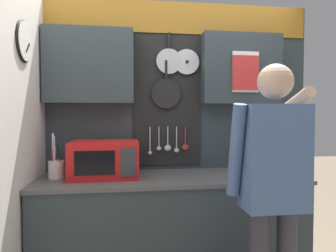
{
  "coord_description": "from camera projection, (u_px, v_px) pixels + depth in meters",
  "views": [
    {
      "loc": [
        -0.36,
        -2.38,
        1.43
      ],
      "look_at": [
        0.0,
        0.22,
        1.33
      ],
      "focal_mm": 32.0,
      "sensor_mm": 36.0,
      "label": 1
    }
  ],
  "objects": [
    {
      "name": "person",
      "position": [
        273.0,
        179.0,
        1.83
      ],
      "size": [
        0.54,
        0.66,
        1.73
      ],
      "color": "#383842",
      "rests_on": "ground_plane"
    },
    {
      "name": "utensil_crock",
      "position": [
        56.0,
        168.0,
        2.34
      ],
      "size": [
        0.12,
        0.12,
        0.35
      ],
      "color": "white",
      "rests_on": "base_cabinet_counter"
    },
    {
      "name": "base_cabinet_counter",
      "position": [
        171.0,
        233.0,
        2.43
      ],
      "size": [
        2.11,
        0.67,
        0.93
      ],
      "color": "#2D383D",
      "rests_on": "ground_plane"
    },
    {
      "name": "knife_block",
      "position": [
        266.0,
        161.0,
        2.58
      ],
      "size": [
        0.11,
        0.15,
        0.27
      ],
      "color": "brown",
      "rests_on": "base_cabinet_counter"
    },
    {
      "name": "side_wall",
      "position": [
        12.0,
        146.0,
        1.89
      ],
      "size": [
        0.07,
        1.6,
        2.44
      ],
      "color": "silver",
      "rests_on": "ground_plane"
    },
    {
      "name": "microwave",
      "position": [
        105.0,
        159.0,
        2.39
      ],
      "size": [
        0.53,
        0.39,
        0.29
      ],
      "color": "red",
      "rests_on": "base_cabinet_counter"
    },
    {
      "name": "back_wall_unit",
      "position": [
        167.0,
        109.0,
        2.7
      ],
      "size": [
        2.68,
        0.23,
        2.44
      ],
      "color": "#2D383D",
      "rests_on": "ground_plane"
    }
  ]
}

